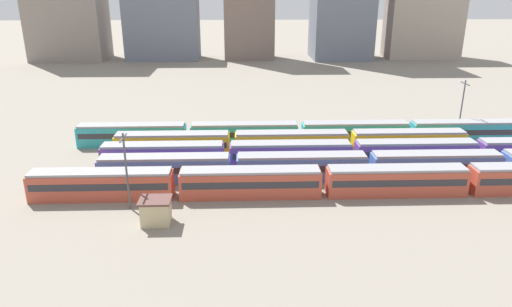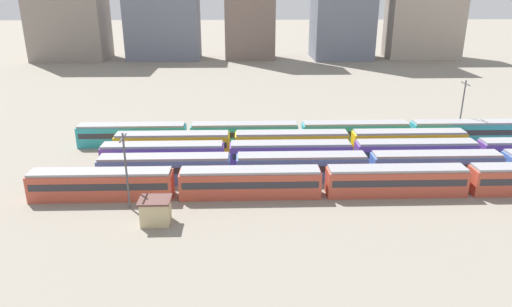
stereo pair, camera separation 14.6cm
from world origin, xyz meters
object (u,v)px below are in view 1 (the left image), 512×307
train_track_3 (291,143)px  signal_hut (156,211)px  catenary_pole_1 (462,106)px  train_track_4 (300,133)px  catenary_pole_0 (126,168)px  train_track_2 (477,152)px  train_track_0 (468,179)px  train_track_1 (435,165)px

train_track_3 → signal_hut: (-17.83, -22.60, -0.35)m
train_track_3 → catenary_pole_1: catenary_pole_1 is taller
train_track_4 → signal_hut: bearing=-125.4°
catenary_pole_0 → catenary_pole_1: bearing=27.1°
train_track_3 → train_track_4: 5.56m
train_track_2 → catenary_pole_1: 14.19m
train_track_2 → train_track_4: (-25.68, 10.40, 0.00)m
train_track_0 → catenary_pole_0: (-43.14, -3.10, 3.47)m
train_track_1 → train_track_2: 9.90m
train_track_1 → signal_hut: 39.00m
train_track_1 → train_track_4: 23.26m
train_track_0 → train_track_4: same height
catenary_pole_1 → train_track_3: bearing=-165.2°
train_track_2 → catenary_pole_0: bearing=-164.7°
catenary_pole_1 → train_track_4: bearing=-174.2°
train_track_4 → train_track_3: bearing=-110.6°
train_track_4 → signal_hut: size_ratio=20.75×
train_track_2 → train_track_3: (-27.64, 5.20, -0.00)m
catenary_pole_0 → signal_hut: 6.69m
train_track_4 → signal_hut: (-19.79, -27.80, -0.35)m
train_track_1 → catenary_pole_1: (11.59, 18.51, 3.75)m
train_track_1 → catenary_pole_1: catenary_pole_1 is taller
train_track_2 → signal_hut: 48.68m
train_track_2 → train_track_1: bearing=-148.3°
train_track_1 → catenary_pole_1: bearing=57.9°
train_track_3 → catenary_pole_1: size_ratio=5.47×
catenary_pole_0 → catenary_pole_1: catenary_pole_1 is taller
train_track_0 → train_track_4: bearing=133.1°
train_track_3 → train_track_4: bearing=69.4°
train_track_0 → catenary_pole_1: bearing=68.5°
catenary_pole_1 → catenary_pole_0: bearing=-152.9°
catenary_pole_1 → train_track_2: bearing=-103.4°
catenary_pole_0 → signal_hut: size_ratio=2.68×
train_track_0 → catenary_pole_1: size_ratio=11.03×
catenary_pole_0 → train_track_4: bearing=45.3°
train_track_2 → signal_hut: bearing=-159.1°
train_track_4 → train_track_0: bearing=-46.9°
train_track_0 → signal_hut: train_track_0 is taller
train_track_3 → catenary_pole_1: bearing=14.8°
train_track_3 → train_track_4: same height
catenary_pole_0 → signal_hut: catenary_pole_0 is taller
train_track_4 → catenary_pole_0: (-23.66, -23.90, 3.47)m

